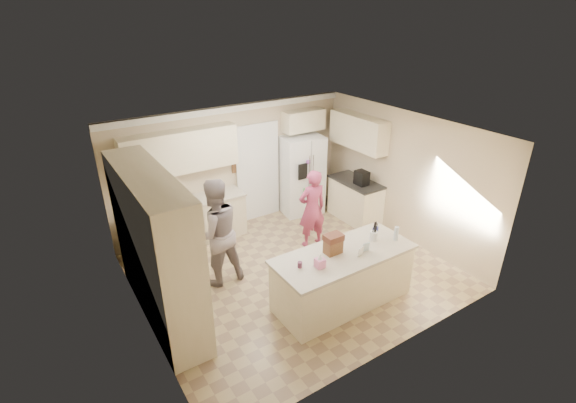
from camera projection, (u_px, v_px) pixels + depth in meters
floor at (294, 272)px, 7.57m from camera, size 5.20×4.60×0.02m
ceiling at (295, 132)px, 6.44m from camera, size 5.20×4.60×0.02m
wall_back at (233, 167)px, 8.76m from camera, size 5.20×0.02×2.60m
wall_front at (396, 276)px, 5.25m from camera, size 5.20×0.02×2.60m
wall_left at (136, 253)px, 5.72m from camera, size 0.02×4.60×2.60m
wall_right at (403, 176)px, 8.29m from camera, size 0.02×4.60×2.60m
crown_back at (231, 109)px, 8.19m from camera, size 5.20×0.08×0.12m
pantry_bank at (156, 248)px, 6.08m from camera, size 0.60×2.60×2.35m
back_base_cab at (191, 223)px, 8.33m from camera, size 2.20×0.60×0.88m
back_countertop at (189, 202)px, 8.12m from camera, size 2.24×0.63×0.04m
back_upper_cab at (181, 152)px, 7.79m from camera, size 2.20×0.35×0.80m
doorway_opening at (257, 173)px, 9.11m from camera, size 0.90×0.06×2.10m
doorway_casing at (258, 174)px, 9.08m from camera, size 1.02×0.03×2.22m
wall_frame_upper at (234, 156)px, 8.63m from camera, size 0.15×0.02×0.20m
wall_frame_lower at (235, 168)px, 8.74m from camera, size 0.15×0.02×0.20m
refrigerator at (301, 175)px, 9.42m from camera, size 1.00×0.83×1.80m
fridge_seam at (311, 180)px, 9.15m from camera, size 0.02×0.02×1.78m
fridge_dispenser at (303, 172)px, 8.93m from camera, size 0.22×0.03×0.35m
fridge_handle_l at (309, 174)px, 9.05m from camera, size 0.02×0.02×0.85m
fridge_handle_r at (313, 173)px, 9.10m from camera, size 0.02×0.02×0.85m
over_fridge_cab at (303, 120)px, 9.08m from camera, size 0.95×0.35×0.45m
right_base_cab at (355, 201)px, 9.26m from camera, size 0.60×1.20×0.88m
right_countertop at (356, 182)px, 9.06m from camera, size 0.63×1.24×0.04m
right_upper_cab at (358, 132)px, 8.83m from camera, size 0.35×1.50×0.70m
coffee_maker at (362, 178)px, 8.81m from camera, size 0.22×0.28×0.30m
island_base at (343, 279)px, 6.64m from camera, size 2.20×0.90×0.88m
island_top at (344, 254)px, 6.44m from camera, size 2.28×0.96×0.05m
utensil_crock at (374, 236)px, 6.76m from camera, size 0.13×0.13×0.15m
tissue_box at (320, 263)px, 6.05m from camera, size 0.13×0.13×0.14m
tissue_plume at (320, 257)px, 6.01m from camera, size 0.08×0.08×0.08m
dollhouse_body at (333, 247)px, 6.39m from camera, size 0.26×0.18×0.22m
dollhouse_roof at (334, 238)px, 6.32m from camera, size 0.28×0.20×0.10m
jam_jar at (300, 265)px, 6.06m from camera, size 0.07×0.07×0.09m
greeting_card_a at (361, 251)px, 6.32m from camera, size 0.12×0.06×0.16m
greeting_card_b at (366, 247)px, 6.43m from camera, size 0.12×0.05×0.16m
water_bottle at (396, 233)px, 6.73m from camera, size 0.07×0.07×0.24m
shaker_salt at (374, 230)px, 6.98m from camera, size 0.05×0.05×0.09m
shaker_pepper at (377, 229)px, 7.01m from camera, size 0.05×0.05×0.09m
teen_boy at (215, 233)px, 6.94m from camera, size 0.94×0.74×1.91m
teen_girl at (312, 209)px, 8.09m from camera, size 0.62×0.44×1.60m
fridge_magnets at (311, 180)px, 9.14m from camera, size 0.76×0.02×1.44m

